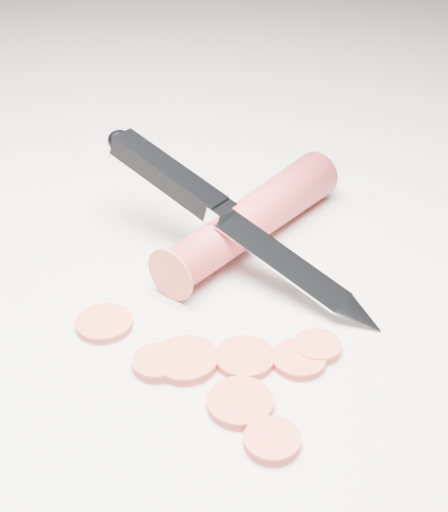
{
  "coord_description": "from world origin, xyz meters",
  "views": [
    {
      "loc": [
        0.02,
        -0.39,
        0.3
      ],
      "look_at": [
        0.0,
        0.04,
        0.02
      ],
      "focal_mm": 50.0,
      "sensor_mm": 36.0,
      "label": 1
    }
  ],
  "objects": [
    {
      "name": "carrot_slice_3",
      "position": [
        0.07,
        -0.04,
        0.0
      ],
      "size": [
        0.03,
        0.03,
        0.01
      ],
      "primitive_type": "cylinder",
      "color": "#E8513C",
      "rests_on": "ground"
    },
    {
      "name": "carrot",
      "position": [
        0.02,
        0.09,
        0.02
      ],
      "size": [
        0.14,
        0.18,
        0.04
      ],
      "primitive_type": "cylinder",
      "rotation": [
        1.57,
        0.0,
        -0.62
      ],
      "color": "red",
      "rests_on": "ground"
    },
    {
      "name": "carrot_slice_7",
      "position": [
        0.05,
        -0.05,
        0.0
      ],
      "size": [
        0.03,
        0.03,
        0.01
      ],
      "primitive_type": "cylinder",
      "color": "#E8513C",
      "rests_on": "ground"
    },
    {
      "name": "carrot_slice_6",
      "position": [
        -0.03,
        -0.06,
        0.0
      ],
      "size": [
        0.03,
        0.03,
        0.01
      ],
      "primitive_type": "cylinder",
      "color": "#E8513C",
      "rests_on": "ground"
    },
    {
      "name": "carrot_slice_0",
      "position": [
        -0.02,
        -0.06,
        0.0
      ],
      "size": [
        0.04,
        0.04,
        0.01
      ],
      "primitive_type": "cylinder",
      "color": "#E8513C",
      "rests_on": "ground"
    },
    {
      "name": "ground",
      "position": [
        0.0,
        0.0,
        0.0
      ],
      "size": [
        2.4,
        2.4,
        0.0
      ],
      "primitive_type": "plane",
      "color": "beige",
      "rests_on": "ground"
    },
    {
      "name": "carrot_slice_2",
      "position": [
        0.02,
        -0.09,
        0.0
      ],
      "size": [
        0.04,
        0.04,
        0.01
      ],
      "primitive_type": "cylinder",
      "color": "#E8513C",
      "rests_on": "ground"
    },
    {
      "name": "carrot_slice_1",
      "position": [
        0.04,
        -0.12,
        0.0
      ],
      "size": [
        0.03,
        0.03,
        0.01
      ],
      "primitive_type": "cylinder",
      "color": "#E8513C",
      "rests_on": "ground"
    },
    {
      "name": "kitchen_knife",
      "position": [
        0.01,
        0.05,
        0.04
      ],
      "size": [
        0.22,
        0.17,
        0.08
      ],
      "primitive_type": null,
      "color": "silver",
      "rests_on": "ground"
    },
    {
      "name": "carrot_slice_4",
      "position": [
        0.02,
        -0.05,
        0.0
      ],
      "size": [
        0.04,
        0.04,
        0.01
      ],
      "primitive_type": "cylinder",
      "color": "#E8513C",
      "rests_on": "ground"
    },
    {
      "name": "carrot_slice_5",
      "position": [
        -0.07,
        -0.02,
        0.0
      ],
      "size": [
        0.04,
        0.04,
        0.01
      ],
      "primitive_type": "cylinder",
      "color": "#E8513C",
      "rests_on": "ground"
    }
  ]
}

